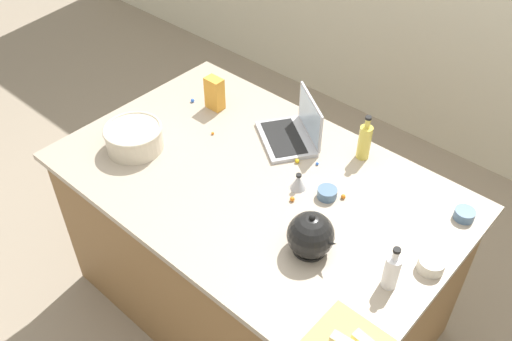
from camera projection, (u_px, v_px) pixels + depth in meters
ground_plane at (256, 301)px, 2.99m from camera, size 12.00×12.00×0.00m
island_counter at (256, 247)px, 2.69m from camera, size 1.76×1.12×0.90m
laptop at (294, 131)px, 2.58m from camera, size 0.38×0.36×0.22m
mixing_bowl_large at (134, 137)px, 2.52m from camera, size 0.27×0.27×0.12m
bottle_oil at (365, 141)px, 2.45m from camera, size 0.06×0.06×0.22m
bottle_vinegar at (392, 271)px, 1.92m from camera, size 0.06×0.06×0.19m
kettle at (311, 236)px, 2.05m from camera, size 0.21×0.18×0.20m
ramekin_small at (464, 214)px, 2.21m from camera, size 0.08×0.08×0.04m
ramekin_medium at (431, 264)px, 2.01m from camera, size 0.10×0.10×0.05m
ramekin_wide at (327, 193)px, 2.30m from camera, size 0.08×0.08×0.04m
kitchen_timer at (298, 182)px, 2.33m from camera, size 0.07×0.07×0.08m
candy_bag at (215, 93)px, 2.75m from camera, size 0.09×0.06×0.17m
candy_0 at (213, 133)px, 2.63m from camera, size 0.01×0.01×0.01m
candy_1 at (297, 161)px, 2.47m from camera, size 0.02×0.02×0.02m
candy_2 at (343, 197)px, 2.30m from camera, size 0.02×0.02×0.02m
candy_3 at (124, 121)px, 2.70m from camera, size 0.02×0.02×0.02m
candy_4 at (317, 164)px, 2.46m from camera, size 0.01×0.01×0.01m
candy_5 at (292, 199)px, 2.29m from camera, size 0.02×0.02×0.02m
candy_6 at (193, 100)px, 2.83m from camera, size 0.02×0.02×0.02m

